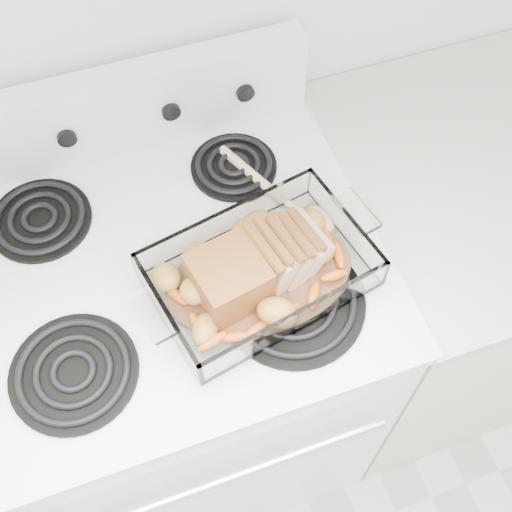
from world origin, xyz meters
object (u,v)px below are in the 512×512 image
object	(u,v)px
electric_range	(186,359)
counter_right	(432,281)
pork_roast	(247,268)
baking_dish	(260,274)

from	to	relation	value
electric_range	counter_right	size ratio (longest dim) A/B	1.20
counter_right	pork_roast	distance (m)	0.76
counter_right	pork_roast	world-z (taller)	pork_roast
electric_range	pork_roast	distance (m)	0.54
electric_range	counter_right	distance (m)	0.67
pork_roast	baking_dish	bearing A→B (deg)	-0.50
counter_right	baking_dish	bearing A→B (deg)	-168.96
counter_right	baking_dish	xyz separation A→B (m)	(-0.51, -0.10, 0.50)
pork_roast	electric_range	bearing A→B (deg)	140.97
electric_range	counter_right	bearing A→B (deg)	-0.10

